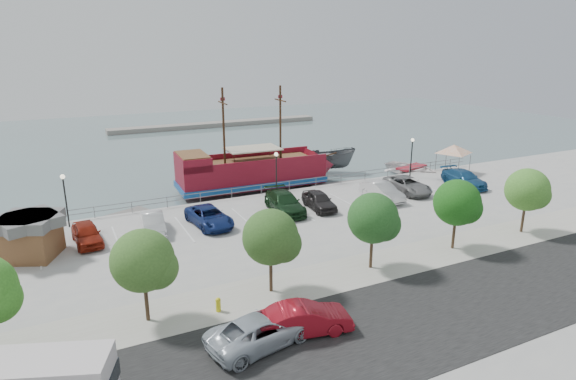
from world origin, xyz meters
name	(u,v)px	position (x,y,z in m)	size (l,w,h in m)	color
ground	(309,229)	(0.00, 0.00, -1.00)	(160.00, 160.00, 0.00)	slate
land_slab	(529,371)	(0.00, -21.00, -0.60)	(100.00, 58.00, 1.20)	#979797
street	(450,308)	(0.00, -16.00, 0.01)	(100.00, 8.00, 0.04)	black
sidewalk	(383,265)	(0.00, -10.00, 0.01)	(100.00, 4.00, 0.05)	#A59E90
seawall_railing	(271,188)	(0.00, 7.80, 0.53)	(50.00, 0.06, 1.00)	slate
far_shore	(217,124)	(10.00, 55.00, -0.60)	(40.00, 3.00, 0.80)	gray
pirate_ship	(263,171)	(1.28, 12.66, 0.89)	(18.00, 5.63, 11.28)	maroon
patrol_boat	(325,162)	(10.62, 15.48, 0.38)	(2.68, 7.13, 2.76)	#505356
speedboat	(411,171)	(18.88, 9.66, -0.33)	(4.62, 6.47, 1.34)	white
dock_west	(113,219)	(-14.48, 9.20, -0.81)	(6.61, 1.89, 0.38)	slate
dock_mid	(345,185)	(9.44, 9.20, -0.79)	(7.26, 2.07, 0.41)	slate
dock_east	(404,177)	(17.50, 9.20, -0.82)	(6.27, 1.79, 0.36)	slate
shed	(30,235)	(-20.47, 1.48, 1.56)	(4.71, 4.71, 2.93)	brown
canopy_tent	(454,145)	(21.48, 5.95, 3.21)	(5.75, 5.75, 3.69)	slate
street_van	(261,330)	(-10.54, -14.48, 0.75)	(2.48, 5.37, 1.49)	#ABB5C0
street_sedan	(304,319)	(-8.28, -14.60, 0.78)	(1.66, 4.75, 1.57)	maroon
fire_hydrant	(218,304)	(-11.45, -10.80, 0.46)	(0.29, 0.29, 0.84)	yellow
lamp_post_left	(65,191)	(-18.00, 6.50, 2.94)	(0.36, 0.36, 4.28)	black
lamp_post_mid	(276,167)	(0.00, 6.50, 2.94)	(0.36, 0.36, 4.28)	black
lamp_post_right	(412,151)	(16.00, 6.50, 2.94)	(0.36, 0.36, 4.28)	black
tree_b	(146,262)	(-14.85, -10.07, 3.30)	(3.30, 3.20, 5.00)	#473321
tree_c	(273,239)	(-7.85, -10.07, 3.30)	(3.30, 3.20, 5.00)	#473321
tree_d	(376,220)	(-0.85, -10.07, 3.30)	(3.30, 3.20, 5.00)	#473321
tree_e	(459,204)	(6.15, -10.07, 3.30)	(3.30, 3.20, 5.00)	#473321
tree_f	(529,191)	(13.15, -10.07, 3.30)	(3.30, 3.20, 5.00)	#473321
parked_car_a	(87,234)	(-16.97, 2.29, 0.75)	(1.78, 4.41, 1.50)	maroon
parked_car_b	(153,223)	(-12.25, 2.41, 0.74)	(1.56, 4.49, 1.48)	silver
parked_car_c	(209,217)	(-7.98, 1.93, 0.74)	(2.45, 5.30, 1.47)	navy
parked_car_d	(285,203)	(-1.20, 2.27, 0.83)	(2.34, 5.75, 1.67)	black
parked_car_e	(319,200)	(1.86, 1.66, 0.77)	(1.83, 4.54, 1.55)	black
parked_car_f	(382,191)	(8.35, 1.31, 0.81)	(1.72, 4.94, 1.63)	silver
parked_car_g	(407,185)	(11.99, 2.13, 0.76)	(2.52, 5.47, 1.52)	slate
parked_car_h	(464,178)	(18.59, 1.36, 0.80)	(2.24, 5.52, 1.60)	navy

